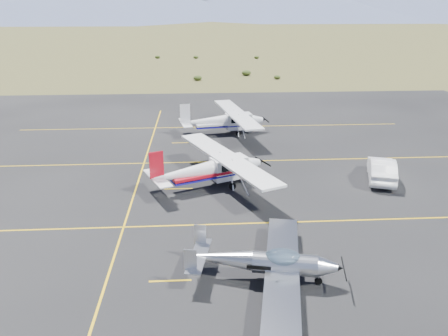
# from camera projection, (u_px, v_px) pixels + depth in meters

# --- Properties ---
(ground) EXTENTS (1600.00, 1600.00, 0.00)m
(ground) POSITION_uv_depth(u_px,v_px,m) (228.00, 241.00, 24.01)
(ground) COLOR #383D1C
(ground) RESTS_ON ground
(apron) EXTENTS (72.00, 72.00, 0.02)m
(apron) POSITION_uv_depth(u_px,v_px,m) (221.00, 191.00, 30.55)
(apron) COLOR black
(apron) RESTS_ON ground
(aircraft_low_wing) EXTENTS (7.01, 9.65, 2.09)m
(aircraft_low_wing) POSITION_uv_depth(u_px,v_px,m) (267.00, 262.00, 20.25)
(aircraft_low_wing) COLOR silver
(aircraft_low_wing) RESTS_ON apron
(aircraft_cessna) EXTENTS (9.18, 12.30, 3.21)m
(aircraft_cessna) POSITION_uv_depth(u_px,v_px,m) (210.00, 168.00, 30.71)
(aircraft_cessna) COLOR white
(aircraft_cessna) RESTS_ON apron
(aircraft_plain) EXTENTS (7.76, 12.73, 3.21)m
(aircraft_plain) POSITION_uv_depth(u_px,v_px,m) (224.00, 120.00, 43.50)
(aircraft_plain) COLOR silver
(aircraft_plain) RESTS_ON apron
(sedan) EXTENTS (3.27, 5.39, 1.68)m
(sedan) POSITION_uv_depth(u_px,v_px,m) (382.00, 169.00, 32.13)
(sedan) COLOR white
(sedan) RESTS_ON apron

